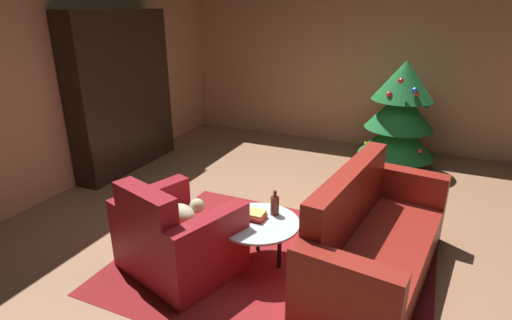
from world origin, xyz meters
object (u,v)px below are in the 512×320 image
(bookshelf_unit, at_px, (128,94))
(coffee_table, at_px, (258,225))
(couch_red, at_px, (373,244))
(book_stack_on_table, at_px, (254,215))
(bottle_on_table, at_px, (275,205))
(decorated_tree, at_px, (400,114))
(armchair_red, at_px, (176,239))

(bookshelf_unit, distance_m, coffee_table, 3.06)
(couch_red, xyz_separation_m, book_stack_on_table, (-1.00, -0.18, 0.14))
(couch_red, height_order, bottle_on_table, couch_red)
(bookshelf_unit, distance_m, bottle_on_table, 3.02)
(bookshelf_unit, relative_size, couch_red, 1.08)
(coffee_table, relative_size, decorated_tree, 0.48)
(book_stack_on_table, xyz_separation_m, decorated_tree, (0.89, 2.90, 0.32))
(book_stack_on_table, distance_m, decorated_tree, 3.05)
(armchair_red, relative_size, bottle_on_table, 4.90)
(book_stack_on_table, bearing_deg, coffee_table, -26.90)
(bottle_on_table, distance_m, decorated_tree, 2.86)
(coffee_table, height_order, bottle_on_table, bottle_on_table)
(bookshelf_unit, bearing_deg, armchair_red, -42.95)
(bookshelf_unit, distance_m, book_stack_on_table, 2.98)
(bookshelf_unit, bearing_deg, bottle_on_table, -26.16)
(couch_red, bearing_deg, book_stack_on_table, -169.90)
(decorated_tree, bearing_deg, book_stack_on_table, -107.06)
(couch_red, height_order, book_stack_on_table, couch_red)
(armchair_red, height_order, coffee_table, armchair_red)
(couch_red, xyz_separation_m, coffee_table, (-0.94, -0.21, 0.07))
(coffee_table, xyz_separation_m, book_stack_on_table, (-0.06, 0.03, 0.07))
(book_stack_on_table, relative_size, decorated_tree, 0.15)
(armchair_red, xyz_separation_m, couch_red, (1.54, 0.57, 0.01))
(bookshelf_unit, relative_size, coffee_table, 2.95)
(bookshelf_unit, height_order, bottle_on_table, bookshelf_unit)
(bottle_on_table, bearing_deg, bookshelf_unit, 153.84)
(armchair_red, relative_size, couch_red, 0.57)
(armchair_red, xyz_separation_m, coffee_table, (0.60, 0.36, 0.08))
(book_stack_on_table, bearing_deg, bookshelf_unit, 150.02)
(bookshelf_unit, relative_size, book_stack_on_table, 9.68)
(book_stack_on_table, bearing_deg, bottle_on_table, 47.09)
(decorated_tree, bearing_deg, bookshelf_unit, -157.26)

